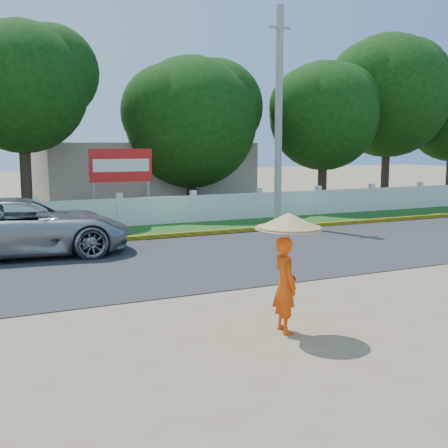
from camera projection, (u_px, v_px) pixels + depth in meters
name	position (u px, v px, depth m)	size (l,w,h in m)	color
ground	(267.00, 301.00, 11.22)	(120.00, 120.00, 0.00)	#9E8460
road	(185.00, 259.00, 15.25)	(60.00, 7.00, 0.02)	#38383A
grass_verge	(131.00, 232.00, 19.95)	(60.00, 3.50, 0.03)	#2D601E
curb	(145.00, 238.00, 18.42)	(40.00, 0.18, 0.16)	yellow
fence	(120.00, 213.00, 21.17)	(40.00, 0.10, 1.10)	silver
building_near	(142.00, 175.00, 28.38)	(10.00, 6.00, 3.20)	#B7AD99
utility_pole	(279.00, 118.00, 21.27)	(0.28, 0.28, 8.22)	gray
vehicle	(23.00, 227.00, 15.67)	(2.73, 5.91, 1.64)	#9C9FA3
monk_with_parasol	(287.00, 255.00, 9.20)	(1.10, 1.10, 2.00)	#E5480C
billboard	(121.00, 169.00, 22.09)	(2.50, 0.13, 2.95)	gray
tree_row	(186.00, 105.00, 25.13)	(40.40, 7.29, 9.00)	#473828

